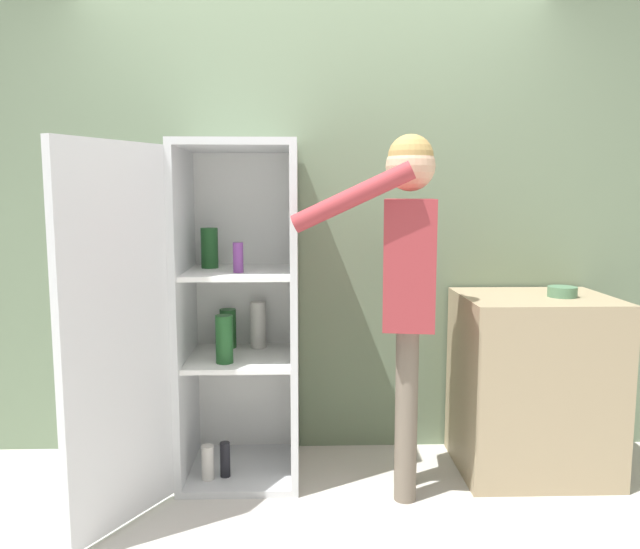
# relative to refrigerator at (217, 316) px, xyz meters

# --- Properties ---
(ground_plane) EXTENTS (12.00, 12.00, 0.00)m
(ground_plane) POSITION_rel_refrigerator_xyz_m (0.50, -0.56, -0.84)
(ground_plane) COLOR beige
(wall_back) EXTENTS (7.00, 0.06, 2.55)m
(wall_back) POSITION_rel_refrigerator_xyz_m (0.50, 0.42, 0.43)
(wall_back) COLOR gray
(wall_back) RESTS_ON ground_plane
(refrigerator) EXTENTS (0.93, 1.11, 1.70)m
(refrigerator) POSITION_rel_refrigerator_xyz_m (0.00, 0.00, 0.00)
(refrigerator) COLOR silver
(refrigerator) RESTS_ON ground_plane
(person) EXTENTS (0.70, 0.54, 1.72)m
(person) POSITION_rel_refrigerator_xyz_m (0.91, -0.17, 0.26)
(person) COLOR #726656
(person) RESTS_ON ground_plane
(counter) EXTENTS (0.76, 0.62, 0.93)m
(counter) POSITION_rel_refrigerator_xyz_m (1.63, 0.06, -0.38)
(counter) COLOR tan
(counter) RESTS_ON ground_plane
(bowl) EXTENTS (0.15, 0.15, 0.05)m
(bowl) POSITION_rel_refrigerator_xyz_m (1.75, 0.03, 0.11)
(bowl) COLOR #517F5B
(bowl) RESTS_ON counter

